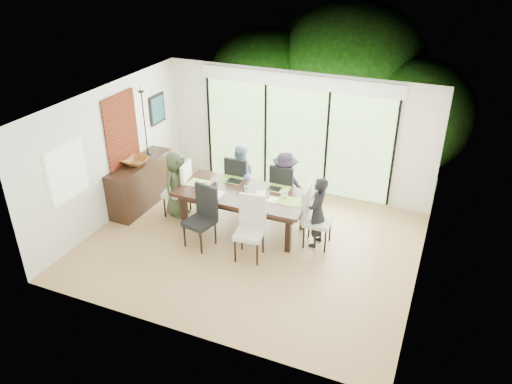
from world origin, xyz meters
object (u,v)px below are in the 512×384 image
at_px(sideboard, 141,183).
at_px(bowl, 135,161).
at_px(person_far_left, 240,176).
at_px(chair_near_right, 249,229).
at_px(chair_right_end, 318,217).
at_px(vase, 247,189).
at_px(laptop, 202,186).
at_px(chair_near_left, 199,218).
at_px(cup_a, 214,180).
at_px(chair_left_end, 176,188).
at_px(chair_far_right, 285,188).
at_px(person_right_end, 317,212).
at_px(chair_far_left, 240,180).
at_px(person_left_end, 177,184).
at_px(table_top, 243,194).
at_px(person_far_right, 285,184).
at_px(cup_c, 284,195).
at_px(cup_b, 248,194).

height_order(sideboard, bowl, bowl).
bearing_deg(person_far_left, chair_near_right, 105.04).
distance_m(chair_right_end, vase, 1.48).
bearing_deg(laptop, person_far_left, 32.26).
height_order(chair_near_left, cup_a, chair_near_left).
bearing_deg(chair_left_end, chair_near_left, 38.86).
xyz_separation_m(chair_far_right, person_right_end, (0.93, -0.85, 0.10)).
bearing_deg(person_right_end, chair_far_left, -107.98).
height_order(chair_right_end, laptop, chair_right_end).
bearing_deg(person_far_left, sideboard, 7.85).
distance_m(person_left_end, person_right_end, 2.96).
bearing_deg(person_far_left, table_top, 104.30).
height_order(person_far_right, cup_c, person_far_right).
height_order(chair_right_end, sideboard, chair_right_end).
relative_size(table_top, person_left_end, 1.86).
xyz_separation_m(person_left_end, person_far_left, (1.03, 0.83, 0.00)).
xyz_separation_m(table_top, chair_left_end, (-1.50, 0.00, -0.18)).
distance_m(person_far_left, vase, 0.94).
relative_size(chair_near_right, person_right_end, 0.85).
xyz_separation_m(cup_b, cup_c, (0.65, 0.20, 0.00)).
height_order(chair_right_end, chair_far_left, same).
xyz_separation_m(chair_near_left, cup_a, (-0.20, 1.02, 0.26)).
height_order(person_far_left, laptop, person_far_left).
relative_size(chair_left_end, bowl, 2.23).
bearing_deg(bowl, chair_far_right, 17.10).
distance_m(chair_near_right, cup_a, 1.60).
xyz_separation_m(person_far_right, cup_b, (-0.40, -0.93, 0.16)).
height_order(chair_near_left, laptop, chair_near_left).
height_order(chair_far_left, vase, chair_far_left).
xyz_separation_m(chair_left_end, chair_far_right, (2.05, 0.85, 0.00)).
xyz_separation_m(chair_far_left, bowl, (-1.94, -0.90, 0.47)).
relative_size(table_top, sideboard, 1.45).
distance_m(person_far_right, bowl, 3.09).
xyz_separation_m(chair_left_end, laptop, (0.65, -0.10, 0.23)).
distance_m(chair_far_left, person_left_end, 1.34).
height_order(chair_near_right, person_far_left, person_far_left).
xyz_separation_m(person_left_end, cup_c, (2.28, 0.10, 0.16)).
distance_m(table_top, chair_far_right, 1.03).
xyz_separation_m(cup_a, sideboard, (-1.69, -0.10, -0.35)).
distance_m(chair_left_end, person_far_right, 2.21).
xyz_separation_m(cup_c, sideboard, (-3.19, -0.05, -0.35)).
height_order(chair_near_left, person_far_right, person_far_right).
bearing_deg(chair_left_end, sideboard, -103.02).
xyz_separation_m(table_top, chair_near_right, (0.50, -0.87, -0.18)).
distance_m(chair_near_right, bowl, 3.04).
height_order(chair_left_end, chair_far_right, same).
bearing_deg(chair_left_end, person_right_end, 79.88).
bearing_deg(person_far_right, chair_near_right, 77.77).
bearing_deg(person_left_end, person_far_left, -41.03).
relative_size(chair_left_end, cup_c, 8.87).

